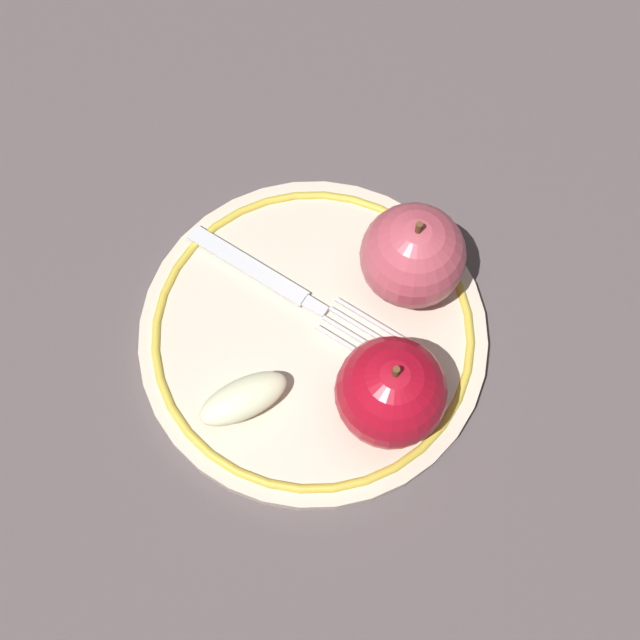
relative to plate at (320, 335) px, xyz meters
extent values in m
plane|color=#564A4B|center=(-0.02, 0.00, -0.01)|extent=(2.00, 2.00, 0.00)
cylinder|color=beige|center=(0.00, 0.00, 0.00)|extent=(0.24, 0.24, 0.01)
torus|color=gold|center=(0.00, 0.00, 0.00)|extent=(0.22, 0.22, 0.01)
sphere|color=#B00E20|center=(-0.05, -0.05, 0.04)|extent=(0.07, 0.07, 0.07)
cylinder|color=brown|center=(-0.05, -0.05, 0.08)|extent=(0.00, 0.00, 0.01)
sphere|color=#BF4A58|center=(0.04, -0.06, 0.04)|extent=(0.07, 0.07, 0.07)
cylinder|color=brown|center=(0.04, -0.06, 0.08)|extent=(0.00, 0.00, 0.01)
ellipsoid|color=#EBEDBF|center=(-0.05, 0.05, 0.02)|extent=(0.05, 0.07, 0.02)
cube|color=silver|center=(0.04, 0.05, 0.01)|extent=(0.06, 0.09, 0.00)
cube|color=silver|center=(0.02, 0.00, 0.01)|extent=(0.02, 0.02, 0.00)
cube|color=silver|center=(-0.01, -0.02, 0.01)|extent=(0.03, 0.05, 0.00)
cube|color=silver|center=(-0.01, -0.03, 0.01)|extent=(0.03, 0.05, 0.00)
cube|color=silver|center=(0.00, -0.03, 0.01)|extent=(0.03, 0.05, 0.00)
cube|color=silver|center=(0.01, -0.04, 0.01)|extent=(0.03, 0.05, 0.00)
camera|label=1|loc=(-0.22, -0.02, 0.56)|focal=50.00mm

